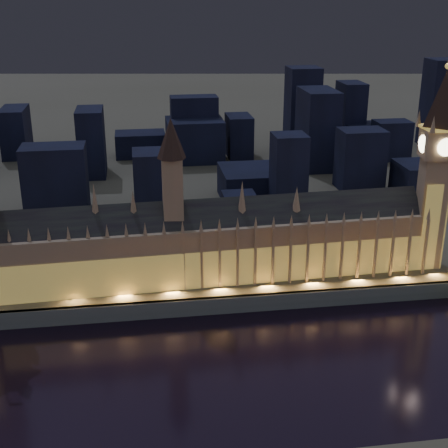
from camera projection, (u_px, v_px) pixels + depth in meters
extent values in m
plane|color=black|center=(232.00, 364.00, 246.10)|extent=(2000.00, 2000.00, 0.00)
cube|color=#4D4834|center=(162.00, 111.00, 725.32)|extent=(2000.00, 960.00, 8.00)
cube|color=#4D564F|center=(218.00, 305.00, 282.57)|extent=(2000.00, 2.50, 8.00)
cube|color=#8D7B59|center=(217.00, 251.00, 295.89)|extent=(200.67, 28.46, 28.00)
cube|color=#B39643|center=(220.00, 269.00, 288.20)|extent=(200.00, 0.50, 18.00)
cube|color=black|center=(216.00, 217.00, 289.82)|extent=(200.51, 24.73, 16.26)
cube|color=#8D7B59|center=(173.00, 192.00, 282.48)|extent=(9.00, 9.00, 32.00)
cone|color=black|center=(171.00, 138.00, 273.56)|extent=(13.00, 13.00, 18.00)
cube|color=#8D7B59|center=(13.00, 272.00, 273.73)|extent=(1.20, 1.20, 28.00)
cone|color=#8D7B59|center=(9.00, 236.00, 268.21)|extent=(2.00, 2.00, 6.00)
cube|color=#8D7B59|center=(33.00, 271.00, 274.85)|extent=(1.20, 1.20, 28.00)
cone|color=#8D7B59|center=(29.00, 235.00, 269.34)|extent=(2.00, 2.00, 6.00)
cube|color=#8D7B59|center=(52.00, 270.00, 275.97)|extent=(1.20, 1.20, 28.00)
cone|color=#8D7B59|center=(49.00, 233.00, 270.46)|extent=(2.00, 2.00, 6.00)
cube|color=#8D7B59|center=(71.00, 268.00, 277.10)|extent=(1.20, 1.20, 28.00)
cone|color=#8D7B59|center=(68.00, 232.00, 271.58)|extent=(2.00, 2.00, 6.00)
cube|color=#8D7B59|center=(90.00, 267.00, 278.22)|extent=(1.20, 1.20, 28.00)
cone|color=#8D7B59|center=(88.00, 231.00, 272.71)|extent=(2.00, 2.00, 6.00)
cube|color=#8D7B59|center=(109.00, 266.00, 279.35)|extent=(1.20, 1.20, 28.00)
cone|color=#8D7B59|center=(107.00, 230.00, 273.83)|extent=(2.00, 2.00, 6.00)
cube|color=#8D7B59|center=(128.00, 265.00, 280.47)|extent=(1.20, 1.20, 28.00)
cone|color=#8D7B59|center=(126.00, 229.00, 274.96)|extent=(2.00, 2.00, 6.00)
cube|color=#8D7B59|center=(147.00, 264.00, 281.60)|extent=(1.20, 1.20, 28.00)
cone|color=#8D7B59|center=(145.00, 228.00, 276.08)|extent=(2.00, 2.00, 6.00)
cube|color=#8D7B59|center=(165.00, 263.00, 282.72)|extent=(1.20, 1.20, 28.00)
cone|color=#8D7B59|center=(164.00, 227.00, 277.21)|extent=(2.00, 2.00, 6.00)
cube|color=#8D7B59|center=(184.00, 262.00, 283.85)|extent=(1.20, 1.20, 28.00)
cone|color=#8D7B59|center=(183.00, 226.00, 278.33)|extent=(2.00, 2.00, 6.00)
cube|color=#8D7B59|center=(202.00, 261.00, 284.97)|extent=(1.20, 1.20, 28.00)
cone|color=#8D7B59|center=(201.00, 226.00, 279.46)|extent=(2.00, 2.00, 6.00)
cube|color=#8D7B59|center=(220.00, 260.00, 286.09)|extent=(1.20, 1.20, 28.00)
cone|color=#8D7B59|center=(219.00, 225.00, 280.58)|extent=(2.00, 2.00, 6.00)
cube|color=#8D7B59|center=(238.00, 258.00, 287.22)|extent=(1.20, 1.20, 28.00)
cone|color=#8D7B59|center=(238.00, 224.00, 281.70)|extent=(2.00, 2.00, 6.00)
cube|color=#8D7B59|center=(255.00, 257.00, 288.34)|extent=(1.20, 1.20, 28.00)
cone|color=#8D7B59|center=(256.00, 223.00, 282.83)|extent=(2.00, 2.00, 6.00)
cube|color=#8D7B59|center=(273.00, 256.00, 289.47)|extent=(1.20, 1.20, 28.00)
cone|color=#8D7B59|center=(274.00, 222.00, 283.95)|extent=(2.00, 2.00, 6.00)
cube|color=#8D7B59|center=(290.00, 255.00, 290.59)|extent=(1.20, 1.20, 28.00)
cone|color=#8D7B59|center=(291.00, 221.00, 285.08)|extent=(2.00, 2.00, 6.00)
cube|color=#8D7B59|center=(308.00, 254.00, 291.72)|extent=(1.20, 1.20, 28.00)
cone|color=#8D7B59|center=(309.00, 220.00, 286.20)|extent=(2.00, 2.00, 6.00)
cube|color=#8D7B59|center=(325.00, 253.00, 292.84)|extent=(1.20, 1.20, 28.00)
cone|color=#8D7B59|center=(327.00, 219.00, 287.33)|extent=(2.00, 2.00, 6.00)
cube|color=#8D7B59|center=(342.00, 252.00, 293.97)|extent=(1.20, 1.20, 28.00)
cone|color=#8D7B59|center=(344.00, 218.00, 288.45)|extent=(2.00, 2.00, 6.00)
cube|color=#8D7B59|center=(359.00, 251.00, 295.09)|extent=(1.20, 1.20, 28.00)
cone|color=#8D7B59|center=(361.00, 217.00, 289.58)|extent=(2.00, 2.00, 6.00)
cube|color=#8D7B59|center=(376.00, 250.00, 296.21)|extent=(1.20, 1.20, 28.00)
cone|color=#8D7B59|center=(378.00, 216.00, 290.70)|extent=(2.00, 2.00, 6.00)
cube|color=#8D7B59|center=(392.00, 249.00, 297.34)|extent=(1.20, 1.20, 28.00)
cone|color=#8D7B59|center=(395.00, 215.00, 291.82)|extent=(2.00, 2.00, 6.00)
cube|color=#8D7B59|center=(409.00, 248.00, 298.46)|extent=(1.20, 1.20, 28.00)
cone|color=#8D7B59|center=(412.00, 215.00, 292.95)|extent=(2.00, 2.00, 6.00)
cube|color=#8D7B59|center=(425.00, 247.00, 299.59)|extent=(1.20, 1.20, 28.00)
cone|color=#8D7B59|center=(429.00, 214.00, 294.07)|extent=(2.00, 2.00, 6.00)
cone|color=#8D7B59|center=(95.00, 202.00, 278.83)|extent=(4.40, 4.40, 18.00)
cone|color=#8D7B59|center=(133.00, 205.00, 281.84)|extent=(4.40, 4.40, 14.00)
cone|color=#8D7B59|center=(242.00, 197.00, 288.23)|extent=(4.40, 4.40, 16.00)
cone|color=#8D7B59|center=(297.00, 199.00, 292.45)|extent=(4.40, 4.40, 12.00)
cube|color=#8D7B59|center=(430.00, 212.00, 305.23)|extent=(13.75, 13.75, 55.46)
cube|color=#B39643|center=(434.00, 228.00, 301.54)|extent=(12.00, 0.50, 44.00)
cube|color=#8D7B59|center=(438.00, 143.00, 292.89)|extent=(15.00, 15.00, 13.67)
cube|color=#F2C64C|center=(440.00, 128.00, 290.23)|extent=(15.75, 15.75, 1.20)
cone|color=black|center=(444.00, 98.00, 285.38)|extent=(18.00, 18.00, 26.00)
sphere|color=#F2C64C|center=(448.00, 66.00, 280.20)|extent=(2.80, 2.80, 2.80)
cylinder|color=#FFF2BF|center=(446.00, 147.00, 285.73)|extent=(8.40, 0.50, 8.40)
cylinder|color=#FFF2BF|center=(431.00, 140.00, 300.05)|extent=(8.40, 0.50, 8.40)
cylinder|color=#FFF2BF|center=(423.00, 144.00, 291.84)|extent=(0.50, 8.40, 8.40)
cone|color=#8D7B59|center=(433.00, 124.00, 281.08)|extent=(2.60, 2.60, 8.00)
cone|color=#8D7B59|center=(419.00, 118.00, 294.94)|extent=(2.60, 2.60, 8.00)
cube|color=black|center=(239.00, 209.00, 363.98)|extent=(19.03, 19.80, 18.79)
cube|color=black|center=(288.00, 176.00, 373.16)|extent=(19.65, 20.18, 50.45)
cube|color=black|center=(239.00, 136.00, 509.71)|extent=(19.44, 30.73, 33.67)
cube|color=black|center=(194.00, 126.00, 507.95)|extent=(37.76, 19.44, 48.99)
cube|color=black|center=(91.00, 142.00, 456.41)|extent=(18.99, 34.57, 49.01)
cube|color=black|center=(151.00, 183.00, 377.98)|extent=(21.11, 25.14, 39.42)
cube|color=black|center=(55.00, 179.00, 380.51)|extent=(38.19, 23.57, 42.00)
cube|color=black|center=(373.00, 139.00, 522.84)|extent=(43.78, 39.06, 23.31)
cube|color=black|center=(16.00, 132.00, 510.78)|extent=(19.72, 40.72, 39.41)
cube|color=black|center=(195.00, 140.00, 497.85)|extent=(44.53, 36.65, 33.14)
cube|color=black|center=(140.00, 144.00, 513.02)|extent=(40.45, 27.15, 19.52)
cube|color=black|center=(317.00, 129.00, 473.67)|extent=(24.63, 41.01, 59.63)
cube|color=black|center=(255.00, 184.00, 406.67)|extent=(44.15, 42.43, 20.89)
cube|color=black|center=(360.00, 159.00, 426.96)|extent=(30.39, 22.61, 41.17)
cube|color=black|center=(391.00, 140.00, 500.53)|extent=(28.33, 19.81, 31.33)
cube|color=black|center=(416.00, 179.00, 417.54)|extent=(24.83, 31.49, 21.32)
cube|color=black|center=(350.00, 116.00, 532.21)|extent=(19.19, 29.53, 56.11)
cube|color=black|center=(302.00, 109.00, 522.60)|extent=(26.00, 26.00, 69.51)
cube|color=black|center=(440.00, 103.00, 538.28)|extent=(26.00, 26.00, 74.13)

